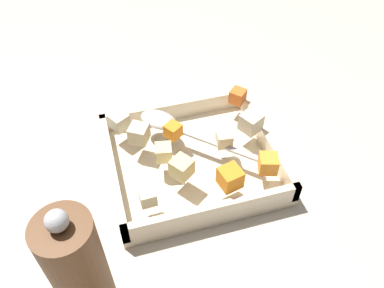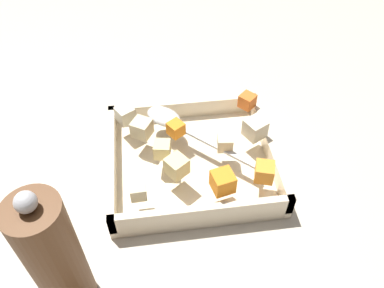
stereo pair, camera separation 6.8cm
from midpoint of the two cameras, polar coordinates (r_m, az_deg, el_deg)
The scene contains 15 objects.
ground_plane at distance 0.72m, azimuth 3.98°, elevation -4.51°, with size 4.00×4.00×0.00m, color #BCB29E.
baking_dish at distance 0.72m, azimuth 2.72°, elevation -2.69°, with size 0.29×0.26×0.05m.
carrot_chunk_corner_sw at distance 0.71m, azimuth 0.42°, elevation 2.08°, with size 0.03×0.03×0.03m, color orange.
carrot_chunk_far_right at distance 0.77m, azimuth 10.48°, elevation 6.00°, with size 0.03×0.03×0.03m, color orange.
carrot_chunk_near_spoon at distance 0.65m, azimuth 13.34°, elevation -4.08°, with size 0.03×0.03×0.03m, color orange.
carrot_chunk_corner_se at distance 0.63m, azimuth 7.58°, elevation -5.55°, with size 0.03×0.03×0.03m, color orange.
potato_chunk_near_right at distance 0.64m, azimuth 0.83°, elevation -3.36°, with size 0.03×0.03×0.03m, color #E0CC89.
potato_chunk_front_center at distance 0.62m, azimuth -4.61°, elevation -6.93°, with size 0.02×0.02×0.02m, color beige.
potato_chunk_heap_side at distance 0.70m, azimuth -4.48°, elevation 2.14°, with size 0.03×0.03×0.03m, color beige.
potato_chunk_heap_top at distance 0.67m, azimuth -1.42°, elevation -0.92°, with size 0.03×0.03×0.03m, color #E0CC89.
potato_chunk_near_left at distance 0.69m, azimuth 7.59°, elevation 0.05°, with size 0.03×0.03×0.03m, color beige.
parsnip_chunk_corner_nw at distance 0.71m, azimuth 11.77°, elevation 2.07°, with size 0.03×0.03×0.03m, color beige.
parsnip_chunk_under_handle at distance 0.73m, azimuth -6.96°, elevation 4.10°, with size 0.03×0.03×0.03m, color beige.
serving_spoon at distance 0.73m, azimuth -0.54°, elevation 3.36°, with size 0.19×0.18×0.02m.
pepper_mill at distance 0.52m, azimuth -15.45°, elevation -15.78°, with size 0.07×0.07×0.24m.
Camera 2 is at (-0.08, -0.45, 0.56)m, focal length 37.13 mm.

